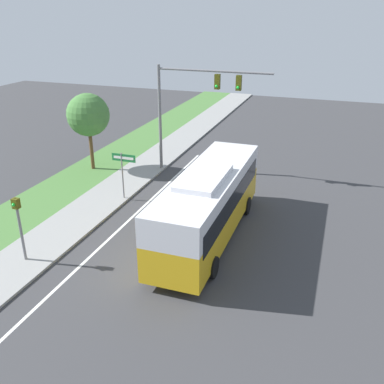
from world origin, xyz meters
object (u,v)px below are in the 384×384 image
object	(u,v)px
bus	(209,201)
pedestrian_signal	(19,219)
signal_gantry	(191,98)
street_sign	(123,167)

from	to	relation	value
bus	pedestrian_signal	distance (m)	8.41
bus	signal_gantry	bearing A→B (deg)	114.84
pedestrian_signal	street_sign	bearing A→B (deg)	81.82
pedestrian_signal	street_sign	size ratio (longest dim) A/B	1.07
signal_gantry	street_sign	world-z (taller)	signal_gantry
signal_gantry	street_sign	xyz separation A→B (m)	(-2.15, -5.45, -3.02)
bus	signal_gantry	world-z (taller)	signal_gantry
bus	street_sign	world-z (taller)	bus
signal_gantry	pedestrian_signal	world-z (taller)	signal_gantry
bus	pedestrian_signal	size ratio (longest dim) A/B	3.36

